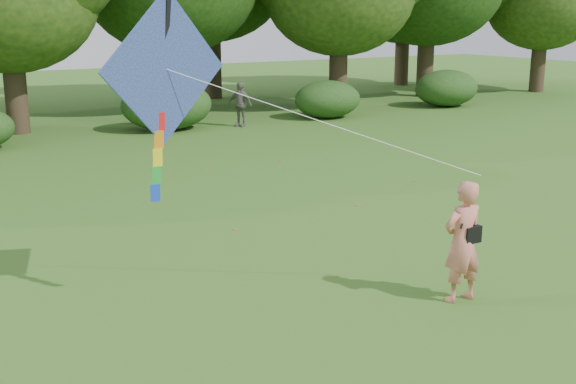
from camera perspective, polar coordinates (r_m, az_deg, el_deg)
ground at (r=11.41m, az=10.76°, el=-8.63°), size 100.00×100.00×0.00m
man_kite_flyer at (r=11.32m, az=13.63°, el=-3.84°), size 0.71×0.48×1.90m
bystander_right at (r=28.34m, az=-3.81°, el=6.92°), size 0.89×1.08×1.73m
crossbody_bag at (r=11.34m, az=14.19°, el=-3.18°), size 0.43×0.20×0.73m
flying_kite at (r=10.47m, az=-9.64°, el=9.29°), size 5.17×2.53×3.02m
shrub_band at (r=26.40m, az=-16.85°, el=5.82°), size 39.15×3.22×1.88m
fallen_leaves at (r=15.55m, az=2.23°, el=-2.21°), size 10.81×15.52×0.01m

